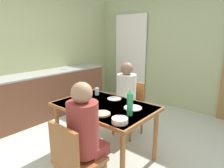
{
  "coord_description": "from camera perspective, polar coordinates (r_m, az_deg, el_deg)",
  "views": [
    {
      "loc": [
        1.8,
        -1.75,
        1.63
      ],
      "look_at": [
        0.17,
        0.19,
        1.0
      ],
      "focal_mm": 31.83,
      "sensor_mm": 36.0,
      "label": 1
    }
  ],
  "objects": [
    {
      "name": "bread_plate_sliced",
      "position": [
        2.28,
        -2.86,
        -8.54
      ],
      "size": [
        0.19,
        0.19,
        0.02
      ],
      "primitive_type": "cylinder",
      "color": "#DBB77A",
      "rests_on": "dining_table"
    },
    {
      "name": "cutlery_fork_near",
      "position": [
        2.52,
        -5.98,
        -6.56
      ],
      "size": [
        0.13,
        0.1,
        0.0
      ],
      "primitive_type": "cube",
      "rotation": [
        0.0,
        0.0,
        0.61
      ],
      "color": "silver",
      "rests_on": "dining_table"
    },
    {
      "name": "wall_left",
      "position": [
        4.54,
        -18.28,
        8.66
      ],
      "size": [
        0.1,
        3.79,
        2.51
      ],
      "primitive_type": "cube",
      "color": "#AAB380",
      "rests_on": "ground_plane"
    },
    {
      "name": "person_far_diner",
      "position": [
        3.12,
        4.03,
        -1.77
      ],
      "size": [
        0.3,
        0.37,
        0.77
      ],
      "rotation": [
        0.0,
        0.0,
        3.14
      ],
      "color": "white",
      "rests_on": "ground_plane"
    },
    {
      "name": "kitchen_counter",
      "position": [
        4.34,
        -16.75,
        -2.31
      ],
      "size": [
        0.61,
        2.48,
        0.91
      ],
      "color": "brown",
      "rests_on": "ground_plane"
    },
    {
      "name": "drinking_glass_by_near_diner",
      "position": [
        2.99,
        -4.36,
        -2.15
      ],
      "size": [
        0.06,
        0.06,
        0.11
      ],
      "primitive_type": "cylinder",
      "color": "silver",
      "rests_on": "dining_table"
    },
    {
      "name": "chair_far_diner",
      "position": [
        3.31,
        5.35,
        -6.0
      ],
      "size": [
        0.4,
        0.4,
        0.87
      ],
      "rotation": [
        0.0,
        0.0,
        3.14
      ],
      "color": "#94572B",
      "rests_on": "ground_plane"
    },
    {
      "name": "serving_bowl_center",
      "position": [
        2.07,
        2.25,
        -10.43
      ],
      "size": [
        0.17,
        0.17,
        0.05
      ],
      "primitive_type": "cylinder",
      "color": "#F4E1C9",
      "rests_on": "dining_table"
    },
    {
      "name": "dinner_plate_near_right",
      "position": [
        2.8,
        0.68,
        -4.22
      ],
      "size": [
        0.2,
        0.2,
        0.01
      ],
      "primitive_type": "cylinder",
      "color": "white",
      "rests_on": "dining_table"
    },
    {
      "name": "ground_plane",
      "position": [
        3.0,
        -5.01,
        -18.96
      ],
      "size": [
        6.57,
        6.57,
        0.0
      ],
      "primitive_type": "plane",
      "color": "#B8BDAE"
    },
    {
      "name": "curtain_panel",
      "position": [
        5.13,
        5.22,
        7.59
      ],
      "size": [
        0.9,
        0.03,
        2.11
      ],
      "primitive_type": "cube",
      "color": "white",
      "rests_on": "ground_plane"
    },
    {
      "name": "cutlery_knife_near",
      "position": [
        2.89,
        -7.55,
        -3.87
      ],
      "size": [
        0.13,
        0.1,
        0.0
      ],
      "primitive_type": "cube",
      "rotation": [
        0.0,
        0.0,
        3.74
      ],
      "color": "silver",
      "rests_on": "dining_table"
    },
    {
      "name": "water_bottle_green_near",
      "position": [
        2.23,
        5.17,
        -5.61
      ],
      "size": [
        0.07,
        0.07,
        0.29
      ],
      "color": "#289F5B",
      "rests_on": "dining_table"
    },
    {
      "name": "person_near_diner",
      "position": [
        1.95,
        -8.02,
        -12.01
      ],
      "size": [
        0.3,
        0.37,
        0.77
      ],
      "color": "brown",
      "rests_on": "ground_plane"
    },
    {
      "name": "chair_near_diner",
      "position": [
        2.01,
        -10.8,
        -20.51
      ],
      "size": [
        0.4,
        0.4,
        0.87
      ],
      "color": "#94572B",
      "rests_on": "ground_plane"
    },
    {
      "name": "wall_back",
      "position": [
        4.66,
        17.43,
        8.84
      ],
      "size": [
        4.3,
        0.1,
        2.51
      ],
      "primitive_type": "cube",
      "color": "#A5B181",
      "rests_on": "ground_plane"
    },
    {
      "name": "dining_table",
      "position": [
        2.61,
        -2.14,
        -7.68
      ],
      "size": [
        1.27,
        0.84,
        0.75
      ],
      "color": "#94572B",
      "rests_on": "ground_plane"
    },
    {
      "name": "dinner_plate_near_left",
      "position": [
        2.48,
        6.01,
        -6.83
      ],
      "size": [
        0.22,
        0.22,
        0.01
      ],
      "primitive_type": "cylinder",
      "color": "white",
      "rests_on": "dining_table"
    }
  ]
}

